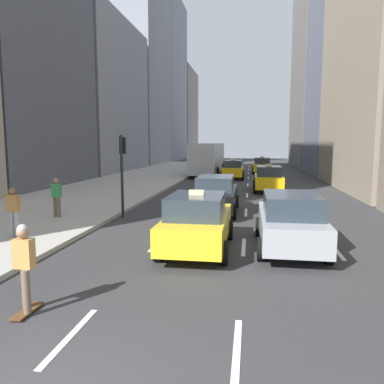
{
  "coord_description": "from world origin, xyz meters",
  "views": [
    {
      "loc": [
        2.75,
        -3.56,
        3.23
      ],
      "look_at": [
        0.38,
        11.68,
        1.23
      ],
      "focal_mm": 35.0,
      "sensor_mm": 36.0,
      "label": 1
    }
  ],
  "objects_px": {
    "traffic_light_pole": "(122,163)",
    "taxi_third": "(268,179)",
    "pedestrian_far_walking": "(57,196)",
    "taxi_fourth": "(233,169)",
    "sedan_black_near": "(216,194)",
    "skateboarder": "(24,265)",
    "sedan_silver_behind": "(290,221)",
    "city_bus": "(208,158)",
    "taxi_second": "(197,222)",
    "taxi_lead": "(262,165)",
    "pedestrian_mid_block": "(13,210)"
  },
  "relations": [
    {
      "from": "traffic_light_pole",
      "to": "taxi_third",
      "type": "bearing_deg",
      "value": 56.31
    },
    {
      "from": "pedestrian_far_walking",
      "to": "traffic_light_pole",
      "type": "relative_size",
      "value": 0.46
    },
    {
      "from": "taxi_third",
      "to": "pedestrian_far_walking",
      "type": "bearing_deg",
      "value": -129.41
    },
    {
      "from": "taxi_fourth",
      "to": "sedan_black_near",
      "type": "relative_size",
      "value": 0.9
    },
    {
      "from": "taxi_third",
      "to": "skateboarder",
      "type": "relative_size",
      "value": 2.52
    },
    {
      "from": "skateboarder",
      "to": "traffic_light_pole",
      "type": "xyz_separation_m",
      "value": [
        -1.32,
        9.38,
        1.45
      ]
    },
    {
      "from": "taxi_third",
      "to": "sedan_silver_behind",
      "type": "relative_size",
      "value": 0.96
    },
    {
      "from": "taxi_fourth",
      "to": "sedan_black_near",
      "type": "height_order",
      "value": "taxi_fourth"
    },
    {
      "from": "taxi_third",
      "to": "sedan_black_near",
      "type": "relative_size",
      "value": 0.9
    },
    {
      "from": "city_bus",
      "to": "taxi_second",
      "type": "bearing_deg",
      "value": -84.22
    },
    {
      "from": "taxi_third",
      "to": "city_bus",
      "type": "bearing_deg",
      "value": 113.22
    },
    {
      "from": "city_bus",
      "to": "traffic_light_pole",
      "type": "bearing_deg",
      "value": -92.81
    },
    {
      "from": "taxi_second",
      "to": "traffic_light_pole",
      "type": "relative_size",
      "value": 1.22
    },
    {
      "from": "taxi_fourth",
      "to": "skateboarder",
      "type": "xyz_separation_m",
      "value": [
        -2.63,
        -28.28,
        0.08
      ]
    },
    {
      "from": "sedan_black_near",
      "to": "traffic_light_pole",
      "type": "distance_m",
      "value": 4.54
    },
    {
      "from": "city_bus",
      "to": "pedestrian_far_walking",
      "type": "relative_size",
      "value": 7.04
    },
    {
      "from": "taxi_second",
      "to": "taxi_fourth",
      "type": "bearing_deg",
      "value": 90.0
    },
    {
      "from": "taxi_lead",
      "to": "pedestrian_mid_block",
      "type": "relative_size",
      "value": 2.67
    },
    {
      "from": "pedestrian_far_walking",
      "to": "taxi_lead",
      "type": "bearing_deg",
      "value": 70.84
    },
    {
      "from": "skateboarder",
      "to": "traffic_light_pole",
      "type": "relative_size",
      "value": 0.48
    },
    {
      "from": "sedan_black_near",
      "to": "sedan_silver_behind",
      "type": "distance_m",
      "value": 6.33
    },
    {
      "from": "pedestrian_far_walking",
      "to": "taxi_second",
      "type": "bearing_deg",
      "value": -28.02
    },
    {
      "from": "sedan_silver_behind",
      "to": "sedan_black_near",
      "type": "bearing_deg",
      "value": 116.26
    },
    {
      "from": "sedan_silver_behind",
      "to": "traffic_light_pole",
      "type": "bearing_deg",
      "value": 149.12
    },
    {
      "from": "pedestrian_far_walking",
      "to": "pedestrian_mid_block",
      "type": "bearing_deg",
      "value": -84.62
    },
    {
      "from": "sedan_black_near",
      "to": "pedestrian_mid_block",
      "type": "relative_size",
      "value": 2.96
    },
    {
      "from": "city_bus",
      "to": "sedan_silver_behind",
      "type": "bearing_deg",
      "value": -78.36
    },
    {
      "from": "taxi_lead",
      "to": "traffic_light_pole",
      "type": "bearing_deg",
      "value": -104.82
    },
    {
      "from": "taxi_second",
      "to": "sedan_silver_behind",
      "type": "bearing_deg",
      "value": 11.04
    },
    {
      "from": "pedestrian_mid_block",
      "to": "taxi_lead",
      "type": "bearing_deg",
      "value": 73.43
    },
    {
      "from": "sedan_silver_behind",
      "to": "traffic_light_pole",
      "type": "distance_m",
      "value": 8.01
    },
    {
      "from": "taxi_second",
      "to": "sedan_silver_behind",
      "type": "xyz_separation_m",
      "value": [
        2.8,
        0.55,
        0.0
      ]
    },
    {
      "from": "sedan_silver_behind",
      "to": "pedestrian_far_walking",
      "type": "xyz_separation_m",
      "value": [
        -9.26,
        2.89,
        0.18
      ]
    },
    {
      "from": "taxi_lead",
      "to": "pedestrian_far_walking",
      "type": "relative_size",
      "value": 2.67
    },
    {
      "from": "taxi_second",
      "to": "sedan_black_near",
      "type": "relative_size",
      "value": 0.9
    },
    {
      "from": "taxi_fourth",
      "to": "city_bus",
      "type": "relative_size",
      "value": 0.38
    },
    {
      "from": "sedan_black_near",
      "to": "city_bus",
      "type": "xyz_separation_m",
      "value": [
        -2.81,
        21.57,
        0.89
      ]
    },
    {
      "from": "taxi_third",
      "to": "taxi_fourth",
      "type": "height_order",
      "value": "same"
    },
    {
      "from": "sedan_silver_behind",
      "to": "pedestrian_far_walking",
      "type": "relative_size",
      "value": 2.77
    },
    {
      "from": "sedan_black_near",
      "to": "pedestrian_far_walking",
      "type": "height_order",
      "value": "pedestrian_far_walking"
    },
    {
      "from": "taxi_fourth",
      "to": "sedan_black_near",
      "type": "xyz_separation_m",
      "value": [
        0.0,
        -17.26,
        0.01
      ]
    },
    {
      "from": "taxi_second",
      "to": "sedan_black_near",
      "type": "bearing_deg",
      "value": 90.0
    },
    {
      "from": "skateboarder",
      "to": "sedan_black_near",
      "type": "bearing_deg",
      "value": 76.59
    },
    {
      "from": "taxi_second",
      "to": "taxi_lead",
      "type": "bearing_deg",
      "value": 84.68
    },
    {
      "from": "skateboarder",
      "to": "taxi_lead",
      "type": "bearing_deg",
      "value": 81.16
    },
    {
      "from": "city_bus",
      "to": "pedestrian_far_walking",
      "type": "distance_m",
      "value": 24.63
    },
    {
      "from": "pedestrian_mid_block",
      "to": "traffic_light_pole",
      "type": "xyz_separation_m",
      "value": [
        2.19,
        4.54,
        1.34
      ]
    },
    {
      "from": "taxi_second",
      "to": "sedan_silver_behind",
      "type": "distance_m",
      "value": 2.85
    },
    {
      "from": "traffic_light_pole",
      "to": "pedestrian_far_walking",
      "type": "bearing_deg",
      "value": -155.48
    },
    {
      "from": "taxi_second",
      "to": "city_bus",
      "type": "height_order",
      "value": "city_bus"
    }
  ]
}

